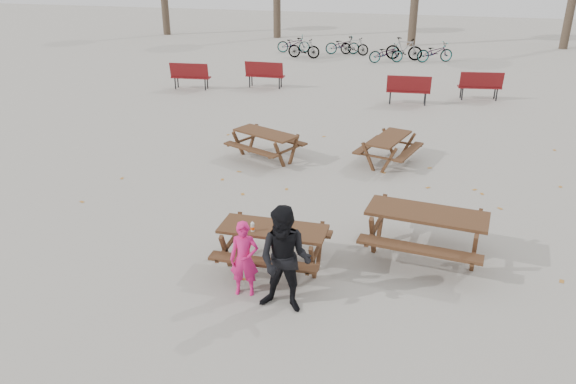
% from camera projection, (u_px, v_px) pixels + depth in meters
% --- Properties ---
extents(ground, '(80.00, 80.00, 0.00)m').
position_uv_depth(ground, '(274.00, 267.00, 9.70)').
color(ground, gray).
rests_on(ground, ground).
extents(main_picnic_table, '(1.80, 1.45, 0.78)m').
position_uv_depth(main_picnic_table, '(273.00, 237.00, 9.46)').
color(main_picnic_table, '#362213').
rests_on(main_picnic_table, ground).
extents(food_tray, '(0.18, 0.11, 0.03)m').
position_uv_depth(food_tray, '(283.00, 233.00, 9.16)').
color(food_tray, silver).
rests_on(food_tray, main_picnic_table).
extents(bread_roll, '(0.14, 0.06, 0.05)m').
position_uv_depth(bread_roll, '(283.00, 231.00, 9.15)').
color(bread_roll, tan).
rests_on(bread_roll, food_tray).
extents(soda_bottle, '(0.07, 0.07, 0.17)m').
position_uv_depth(soda_bottle, '(253.00, 227.00, 9.24)').
color(soda_bottle, silver).
rests_on(soda_bottle, main_picnic_table).
extents(child, '(0.50, 0.37, 1.25)m').
position_uv_depth(child, '(244.00, 259.00, 8.74)').
color(child, '#DB1B6C').
rests_on(child, ground).
extents(adult, '(0.86, 0.69, 1.70)m').
position_uv_depth(adult, '(285.00, 260.00, 8.27)').
color(adult, black).
rests_on(adult, ground).
extents(picnic_table_east, '(2.24, 1.89, 0.88)m').
position_uv_depth(picnic_table_east, '(425.00, 235.00, 9.86)').
color(picnic_table_east, '#362213').
rests_on(picnic_table_east, ground).
extents(picnic_table_north, '(2.11, 1.95, 0.73)m').
position_uv_depth(picnic_table_north, '(266.00, 146.00, 14.47)').
color(picnic_table_north, '#362213').
rests_on(picnic_table_north, ground).
extents(picnic_table_far, '(1.70, 1.91, 0.69)m').
position_uv_depth(picnic_table_far, '(389.00, 150.00, 14.21)').
color(picnic_table_far, '#362213').
rests_on(picnic_table_far, ground).
extents(park_bench_row, '(12.29, 1.92, 1.03)m').
position_uv_depth(park_bench_row, '(331.00, 81.00, 20.74)').
color(park_bench_row, maroon).
rests_on(park_bench_row, ground).
extents(bicycle_row, '(8.95, 2.86, 1.06)m').
position_uv_depth(bicycle_row, '(363.00, 48.00, 27.60)').
color(bicycle_row, black).
rests_on(bicycle_row, ground).
extents(fallen_leaves, '(11.00, 11.00, 0.01)m').
position_uv_depth(fallen_leaves, '(329.00, 210.00, 11.80)').
color(fallen_leaves, '#B0702A').
rests_on(fallen_leaves, ground).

